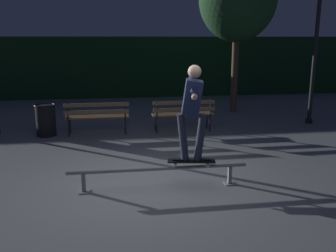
{
  "coord_description": "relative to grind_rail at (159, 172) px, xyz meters",
  "views": [
    {
      "loc": [
        -0.67,
        -5.82,
        2.41
      ],
      "look_at": [
        0.27,
        0.62,
        0.85
      ],
      "focal_mm": 39.44,
      "sensor_mm": 36.0,
      "label": 1
    }
  ],
  "objects": [
    {
      "name": "ground_plane",
      "position": [
        0.0,
        0.18,
        -0.28
      ],
      "size": [
        90.0,
        90.0,
        0.0
      ],
      "primitive_type": "plane",
      "color": "slate"
    },
    {
      "name": "hedge_backdrop",
      "position": [
        0.0,
        10.08,
        0.95
      ],
      "size": [
        24.0,
        1.2,
        2.46
      ],
      "primitive_type": "cube",
      "color": "#193D1E",
      "rests_on": "ground"
    },
    {
      "name": "skateboarder",
      "position": [
        0.54,
        -0.0,
        1.09
      ],
      "size": [
        0.63,
        1.39,
        1.56
      ],
      "color": "black",
      "rests_on": "skateboard"
    },
    {
      "name": "park_bench_leftmost",
      "position": [
        -1.13,
        3.61,
        0.25
      ],
      "size": [
        1.6,
        0.42,
        0.88
      ],
      "color": "black",
      "rests_on": "ground"
    },
    {
      "name": "lamp_post_right",
      "position": [
        4.88,
        4.1,
        2.2
      ],
      "size": [
        0.32,
        0.32,
        3.9
      ],
      "color": "black",
      "rests_on": "ground"
    },
    {
      "name": "park_bench_left_center",
      "position": [
        1.08,
        3.61,
        0.25
      ],
      "size": [
        1.6,
        0.42,
        0.88
      ],
      "color": "black",
      "rests_on": "ground"
    },
    {
      "name": "grind_rail",
      "position": [
        0.0,
        0.0,
        0.0
      ],
      "size": [
        2.95,
        0.18,
        0.36
      ],
      "color": "gray",
      "rests_on": "ground"
    },
    {
      "name": "trash_can",
      "position": [
        -2.4,
        3.72,
        0.13
      ],
      "size": [
        0.52,
        0.52,
        0.8
      ],
      "color": "black",
      "rests_on": "ground"
    },
    {
      "name": "skateboard",
      "position": [
        0.54,
        -0.0,
        0.15
      ],
      "size": [
        0.8,
        0.32,
        0.09
      ],
      "color": "black",
      "rests_on": "grind_rail"
    }
  ]
}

